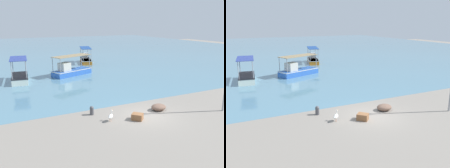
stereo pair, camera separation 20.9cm
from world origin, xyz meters
TOP-DOWN VIEW (x-y plane):
  - ground at (0.00, 0.00)m, footprint 120.00×120.00m
  - harbor_water at (0.00, 48.00)m, footprint 110.00×90.00m
  - fishing_boat_far_right at (4.51, 24.84)m, footprint 2.82×5.36m
  - fishing_boat_outer at (-0.78, 16.33)m, footprint 5.65×3.72m
  - fishing_boat_far_left at (-7.16, 15.60)m, footprint 2.34×4.83m
  - pelican at (-2.94, 0.24)m, footprint 0.68×0.61m
  - mooring_bollard at (-3.65, 2.01)m, footprint 0.31×0.31m
  - net_pile at (1.47, 0.56)m, footprint 1.21×1.03m
  - cargo_crate at (-1.09, -0.36)m, footprint 0.99×0.99m

SIDE VIEW (x-z plane):
  - ground at x=0.00m, z-range 0.00..0.00m
  - harbor_water at x=0.00m, z-range 0.00..0.00m
  - cargo_crate at x=-1.09m, z-range 0.00..0.46m
  - net_pile at x=1.47m, z-range 0.00..0.50m
  - mooring_bollard at x=-3.65m, z-range 0.02..0.70m
  - pelican at x=-2.94m, z-range -0.02..0.78m
  - fishing_boat_far_left at x=-7.16m, z-range -0.81..1.92m
  - fishing_boat_far_right at x=4.51m, z-range -0.69..1.86m
  - fishing_boat_outer at x=-0.78m, z-range -0.63..1.91m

